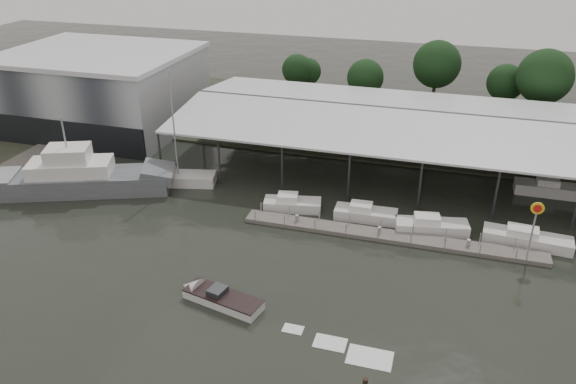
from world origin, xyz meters
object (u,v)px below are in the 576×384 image
(shell_fuel_sign, at_px, (535,219))
(speedboat_underway, at_px, (217,297))
(white_sailboat, at_px, (173,178))
(grey_trawler, at_px, (84,178))

(shell_fuel_sign, distance_m, speedboat_underway, 27.48)
(shell_fuel_sign, relative_size, white_sailboat, 0.43)
(shell_fuel_sign, relative_size, speedboat_underway, 0.31)
(grey_trawler, xyz_separation_m, speedboat_underway, (21.38, -13.97, -1.19))
(white_sailboat, bearing_deg, shell_fuel_sign, -21.01)
(shell_fuel_sign, distance_m, grey_trawler, 45.20)
(grey_trawler, bearing_deg, shell_fuel_sign, -22.23)
(grey_trawler, relative_size, speedboat_underway, 1.08)
(grey_trawler, relative_size, white_sailboat, 1.48)
(grey_trawler, xyz_separation_m, white_sailboat, (8.34, 4.44, -0.93))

